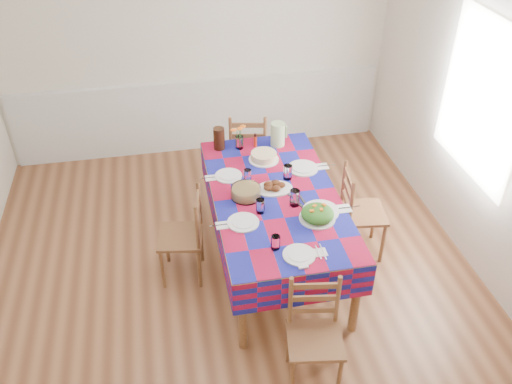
% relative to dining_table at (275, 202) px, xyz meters
% --- Properties ---
extents(room, '(4.58, 5.08, 2.78)m').
position_rel_dining_table_xyz_m(room, '(-0.43, -0.25, 0.65)').
color(room, brown).
rests_on(room, ground).
extents(wainscot, '(4.41, 0.06, 0.92)m').
position_rel_dining_table_xyz_m(wainscot, '(-0.43, 2.23, -0.21)').
color(wainscot, silver).
rests_on(wainscot, room).
extents(window_right, '(0.00, 1.40, 1.40)m').
position_rel_dining_table_xyz_m(window_right, '(1.80, 0.05, 0.80)').
color(window_right, white).
rests_on(window_right, room).
extents(dining_table, '(1.09, 2.03, 0.79)m').
position_rel_dining_table_xyz_m(dining_table, '(0.00, 0.00, 0.00)').
color(dining_table, brown).
rests_on(dining_table, room).
extents(setting_near_head, '(0.41, 0.27, 0.12)m').
position_rel_dining_table_xyz_m(setting_near_head, '(-0.05, -0.76, 0.11)').
color(setting_near_head, white).
rests_on(setting_near_head, dining_table).
extents(setting_left_near, '(0.48, 0.28, 0.13)m').
position_rel_dining_table_xyz_m(setting_left_near, '(-0.29, -0.30, 0.12)').
color(setting_left_near, white).
rests_on(setting_left_near, dining_table).
extents(setting_left_far, '(0.46, 0.27, 0.12)m').
position_rel_dining_table_xyz_m(setting_left_far, '(-0.31, 0.32, 0.11)').
color(setting_left_far, white).
rests_on(setting_left_far, dining_table).
extents(setting_right_near, '(0.58, 0.33, 0.15)m').
position_rel_dining_table_xyz_m(setting_right_near, '(0.25, -0.27, 0.12)').
color(setting_right_near, white).
rests_on(setting_right_near, dining_table).
extents(setting_right_far, '(0.54, 0.31, 0.14)m').
position_rel_dining_table_xyz_m(setting_right_far, '(0.28, 0.30, 0.12)').
color(setting_right_far, white).
rests_on(setting_right_far, dining_table).
extents(meat_platter, '(0.33, 0.24, 0.06)m').
position_rel_dining_table_xyz_m(meat_platter, '(0.00, 0.07, 0.11)').
color(meat_platter, white).
rests_on(meat_platter, dining_table).
extents(salad_platter, '(0.30, 0.30, 0.13)m').
position_rel_dining_table_xyz_m(salad_platter, '(0.26, -0.40, 0.14)').
color(salad_platter, white).
rests_on(salad_platter, dining_table).
extents(pasta_bowl, '(0.26, 0.26, 0.09)m').
position_rel_dining_table_xyz_m(pasta_bowl, '(-0.26, 0.01, 0.13)').
color(pasta_bowl, white).
rests_on(pasta_bowl, dining_table).
extents(cake, '(0.29, 0.29, 0.08)m').
position_rel_dining_table_xyz_m(cake, '(0.01, 0.57, 0.13)').
color(cake, white).
rests_on(cake, dining_table).
extents(serving_utensils, '(0.16, 0.35, 0.01)m').
position_rel_dining_table_xyz_m(serving_utensils, '(0.18, -0.13, 0.09)').
color(serving_utensils, black).
rests_on(serving_utensils, dining_table).
extents(flower_vase, '(0.16, 0.13, 0.25)m').
position_rel_dining_table_xyz_m(flower_vase, '(-0.18, 0.83, 0.19)').
color(flower_vase, white).
rests_on(flower_vase, dining_table).
extents(hot_sauce, '(0.03, 0.03, 0.14)m').
position_rel_dining_table_xyz_m(hot_sauce, '(-0.02, 0.84, 0.16)').
color(hot_sauce, red).
rests_on(hot_sauce, dining_table).
extents(green_pitcher, '(0.14, 0.14, 0.24)m').
position_rel_dining_table_xyz_m(green_pitcher, '(0.21, 0.82, 0.21)').
color(green_pitcher, '#ACCD90').
rests_on(green_pitcher, dining_table).
extents(tea_pitcher, '(0.11, 0.11, 0.22)m').
position_rel_dining_table_xyz_m(tea_pitcher, '(-0.37, 0.86, 0.20)').
color(tea_pitcher, black).
rests_on(tea_pitcher, dining_table).
extents(name_card, '(0.08, 0.02, 0.02)m').
position_rel_dining_table_xyz_m(name_card, '(-0.00, -0.94, 0.10)').
color(name_card, white).
rests_on(name_card, dining_table).
extents(chair_near, '(0.45, 0.43, 0.89)m').
position_rel_dining_table_xyz_m(chair_near, '(0.01, -1.28, -0.26)').
color(chair_near, brown).
rests_on(chair_near, room).
extents(chair_far, '(0.49, 0.47, 0.95)m').
position_rel_dining_table_xyz_m(chair_far, '(-0.01, 1.28, -0.23)').
color(chair_far, brown).
rests_on(chair_far, room).
extents(chair_left, '(0.44, 0.46, 0.91)m').
position_rel_dining_table_xyz_m(chair_left, '(-0.81, -0.01, -0.25)').
color(chair_left, brown).
rests_on(chair_left, room).
extents(chair_right, '(0.44, 0.46, 0.93)m').
position_rel_dining_table_xyz_m(chair_right, '(0.81, 0.01, -0.24)').
color(chair_right, brown).
rests_on(chair_right, room).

